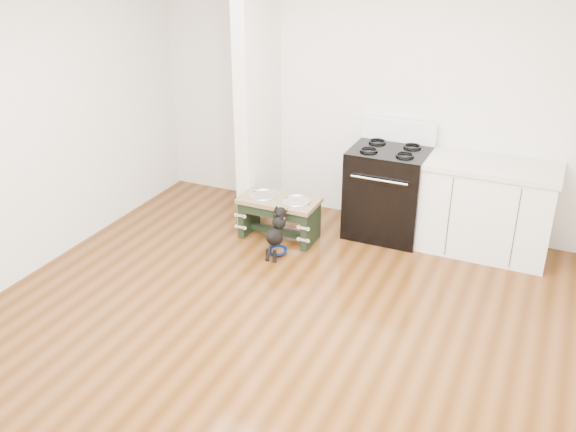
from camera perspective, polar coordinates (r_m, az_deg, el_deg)
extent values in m
plane|color=#47260C|center=(5.11, -1.19, -10.89)|extent=(5.00, 5.00, 0.00)
plane|color=silver|center=(6.68, 8.11, 10.56)|extent=(5.00, 0.00, 5.00)
plane|color=silver|center=(5.92, -23.89, 6.73)|extent=(0.00, 5.00, 5.00)
cube|color=silver|center=(6.74, -2.67, 10.91)|extent=(0.15, 0.80, 2.70)
cube|color=black|center=(6.59, 8.84, 2.11)|extent=(0.76, 0.65, 0.92)
cube|color=black|center=(6.34, 8.02, 0.61)|extent=(0.58, 0.02, 0.50)
cylinder|color=silver|center=(6.18, 8.09, 3.17)|extent=(0.56, 0.02, 0.02)
cube|color=white|center=(6.64, 9.84, 7.48)|extent=(0.76, 0.08, 0.22)
torus|color=black|center=(6.34, 7.20, 5.85)|extent=(0.18, 0.18, 0.02)
torus|color=black|center=(6.25, 10.35, 5.36)|extent=(0.18, 0.18, 0.02)
torus|color=black|center=(6.59, 7.95, 6.58)|extent=(0.18, 0.18, 0.02)
torus|color=black|center=(6.51, 10.99, 6.10)|extent=(0.18, 0.18, 0.02)
cube|color=white|center=(6.47, 17.24, 0.47)|extent=(1.20, 0.60, 0.86)
cube|color=beige|center=(6.30, 17.76, 4.23)|extent=(1.24, 0.64, 0.05)
cube|color=black|center=(6.40, 16.46, -3.51)|extent=(1.20, 0.06, 0.10)
cube|color=black|center=(6.67, -3.47, 0.18)|extent=(0.07, 0.38, 0.39)
cube|color=black|center=(6.40, 2.04, -0.91)|extent=(0.07, 0.38, 0.39)
cube|color=black|center=(6.32, -1.44, 0.22)|extent=(0.63, 0.03, 0.10)
cube|color=black|center=(6.59, -0.76, -1.37)|extent=(0.63, 0.07, 0.07)
cube|color=brown|center=(6.44, -0.78, 1.39)|extent=(0.79, 0.42, 0.04)
cylinder|color=silver|center=(6.51, -2.25, 1.67)|extent=(0.27, 0.27, 0.05)
cylinder|color=silver|center=(6.37, 0.72, 1.13)|extent=(0.27, 0.27, 0.05)
torus|color=silver|center=(6.50, -2.26, 1.88)|extent=(0.31, 0.31, 0.02)
torus|color=silver|center=(6.36, 0.72, 1.34)|extent=(0.31, 0.31, 0.02)
cylinder|color=black|center=(6.16, -1.82, -3.45)|extent=(0.03, 0.03, 0.12)
cylinder|color=black|center=(6.13, -1.18, -3.59)|extent=(0.03, 0.03, 0.12)
sphere|color=black|center=(6.17, -1.86, -3.87)|extent=(0.04, 0.04, 0.04)
sphere|color=black|center=(6.14, -1.22, -4.02)|extent=(0.04, 0.04, 0.04)
ellipsoid|color=black|center=(6.13, -1.21, -1.92)|extent=(0.14, 0.32, 0.29)
sphere|color=black|center=(6.16, -0.81, -0.58)|extent=(0.13, 0.13, 0.13)
sphere|color=black|center=(6.16, -0.66, 0.29)|extent=(0.11, 0.11, 0.11)
sphere|color=black|center=(6.23, -0.68, 0.61)|extent=(0.04, 0.04, 0.04)
sphere|color=black|center=(6.21, -0.06, 0.50)|extent=(0.04, 0.04, 0.04)
cylinder|color=black|center=(6.08, -1.71, -3.18)|extent=(0.02, 0.09, 0.10)
torus|color=#ED4561|center=(6.16, -0.72, -0.14)|extent=(0.11, 0.07, 0.10)
imported|color=#0B1C52|center=(6.27, -0.92, -3.18)|extent=(0.24, 0.24, 0.06)
cylinder|color=brown|center=(6.27, -0.92, -3.15)|extent=(0.12, 0.12, 0.02)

